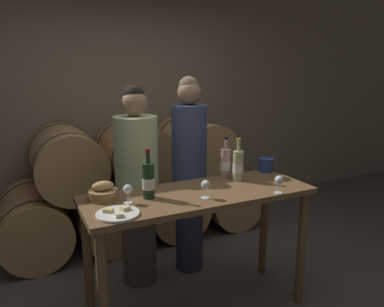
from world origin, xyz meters
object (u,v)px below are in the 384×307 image
at_px(wine_glass_far_left, 128,190).
at_px(wine_glass_center, 279,181).
at_px(wine_glass_left, 206,186).
at_px(blue_crock, 266,164).
at_px(wine_bottle_rose, 226,163).
at_px(tasting_table, 199,212).
at_px(person_left, 137,186).
at_px(wine_bottle_white, 238,166).
at_px(cheese_plate, 118,213).
at_px(bread_basket, 103,193).
at_px(person_right, 189,173).
at_px(wine_bottle_red, 148,181).

relative_size(wine_glass_far_left, wine_glass_center, 1.00).
bearing_deg(wine_glass_left, wine_glass_far_left, 164.71).
bearing_deg(blue_crock, wine_bottle_rose, 179.92).
xyz_separation_m(blue_crock, wine_glass_center, (-0.26, -0.49, 0.03)).
height_order(tasting_table, wine_glass_left, wine_glass_left).
distance_m(person_left, blue_crock, 1.08).
distance_m(wine_bottle_white, cheese_plate, 1.06).
relative_size(wine_glass_far_left, wine_glass_left, 1.00).
bearing_deg(tasting_table, wine_glass_left, -99.35).
distance_m(bread_basket, wine_glass_far_left, 0.19).
relative_size(wine_glass_left, wine_glass_center, 1.00).
height_order(person_right, wine_glass_center, person_right).
bearing_deg(bread_basket, person_left, 51.09).
relative_size(person_right, wine_glass_center, 13.80).
distance_m(tasting_table, blue_crock, 0.80).
bearing_deg(person_left, wine_bottle_rose, -31.37).
xyz_separation_m(wine_bottle_red, cheese_plate, (-0.26, -0.20, -0.11)).
bearing_deg(blue_crock, wine_bottle_white, -161.68).
relative_size(wine_bottle_red, wine_bottle_rose, 1.03).
distance_m(person_right, wine_glass_left, 0.79).
bearing_deg(wine_bottle_rose, person_right, 110.50).
distance_m(cheese_plate, wine_glass_left, 0.61).
distance_m(wine_bottle_red, wine_glass_far_left, 0.16).
xyz_separation_m(wine_bottle_rose, bread_basket, (-0.99, -0.09, -0.07)).
relative_size(tasting_table, blue_crock, 12.69).
xyz_separation_m(wine_bottle_rose, wine_glass_left, (-0.37, -0.37, -0.03)).
relative_size(blue_crock, wine_glass_center, 1.02).
height_order(person_right, blue_crock, person_right).
relative_size(wine_bottle_red, cheese_plate, 1.30).
bearing_deg(person_left, blue_crock, -20.44).
bearing_deg(wine_glass_left, bread_basket, 156.07).
distance_m(wine_bottle_red, cheese_plate, 0.35).
xyz_separation_m(bread_basket, cheese_plate, (0.01, -0.30, -0.04)).
relative_size(person_left, wine_glass_center, 13.31).
bearing_deg(tasting_table, wine_bottle_rose, 33.93).
relative_size(cheese_plate, wine_glass_center, 2.07).
bearing_deg(wine_bottle_rose, person_left, 148.63).
bearing_deg(person_right, wine_glass_far_left, -139.99).
height_order(tasting_table, wine_glass_center, wine_glass_center).
distance_m(bread_basket, cheese_plate, 0.31).
distance_m(tasting_table, wine_bottle_rose, 0.50).
bearing_deg(wine_glass_center, wine_bottle_white, 103.08).
bearing_deg(wine_glass_center, wine_bottle_rose, 104.68).
distance_m(person_right, wine_glass_far_left, 0.95).
bearing_deg(bread_basket, wine_bottle_rose, 5.50).
distance_m(tasting_table, person_left, 0.66).
xyz_separation_m(wine_bottle_red, wine_bottle_rose, (0.71, 0.20, -0.00)).
distance_m(person_right, wine_glass_center, 0.92).
relative_size(bread_basket, wine_glass_far_left, 1.53).
distance_m(person_right, blue_crock, 0.65).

